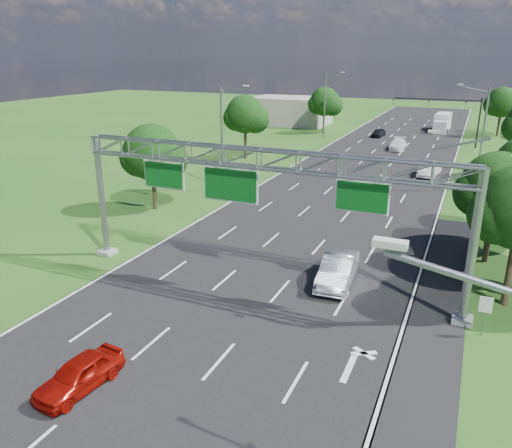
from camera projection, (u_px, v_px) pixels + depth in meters
The scene contains 20 objects.
ground at pixel (335, 203), 45.29m from camera, with size 220.00×220.00×0.00m, color #225018.
road at pixel (335, 203), 45.29m from camera, with size 18.00×180.00×0.02m, color black.
road_flare at pixel (438, 300), 27.56m from camera, with size 3.00×30.00×0.02m, color black.
sign_gantry at pixel (261, 170), 27.35m from camera, with size 23.50×1.00×9.56m.
regulatory_sign at pixel (485, 308), 23.61m from camera, with size 0.60×0.08×2.10m.
traffic_signal at pixel (454, 110), 71.02m from camera, with size 12.21×0.24×7.00m.
streetlight_l_near at pixel (223, 134), 47.78m from camera, with size 2.97×0.22×10.16m.
streetlight_l_far at pixel (326, 102), 78.05m from camera, with size 2.97×0.22×10.16m.
streetlight_r_mid at pixel (481, 134), 47.81m from camera, with size 2.97×0.22×10.16m.
tree_verge_la at pixel (153, 155), 42.17m from camera, with size 5.76×4.80×7.40m.
tree_verge_lb at pixel (246, 116), 62.61m from camera, with size 5.76×4.80×8.06m.
tree_verge_lc at pixel (325, 103), 83.23m from camera, with size 5.76×4.80×7.62m.
tree_verge_re at pixel (502, 104), 79.77m from camera, with size 5.76×4.80×7.84m.
building_left at pixel (290, 111), 94.38m from camera, with size 14.00×10.00×5.00m, color gray.
red_coupe at pixel (79, 374), 20.15m from camera, with size 1.59×3.95×1.34m, color #920D06.
silver_sedan at pixel (338, 270), 29.39m from camera, with size 1.79×5.14×1.69m, color silver.
car_queue_a at pixel (398, 144), 70.05m from camera, with size 2.10×5.16×1.50m, color white.
car_queue_c at pixel (379, 133), 80.62m from camera, with size 1.59×3.94×1.34m, color black.
car_queue_d at pixel (430, 169), 55.06m from camera, with size 1.70×4.89×1.61m, color silver.
box_truck at pixel (442, 123), 86.30m from camera, with size 2.62×7.97×2.97m.
Camera 1 is at (10.93, -12.65, 12.99)m, focal length 35.00 mm.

